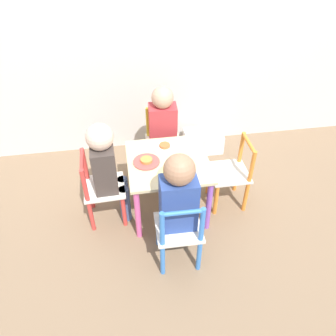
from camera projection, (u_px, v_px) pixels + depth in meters
The scene contains 13 objects.
ground_plane at pixel (168, 207), 2.36m from camera, with size 6.00×6.00×0.00m, color #7F664C.
kids_table at pixel (168, 169), 2.13m from camera, with size 0.52×0.52×0.43m.
chair_blue at pixel (179, 232), 1.86m from camera, with size 0.26×0.26×0.52m.
chair_yellow at pixel (163, 143), 2.54m from camera, with size 0.28×0.28×0.52m.
chair_red at pixel (101, 189), 2.13m from camera, with size 0.27×0.27×0.52m.
chair_orange at pixel (232, 174), 2.25m from camera, with size 0.26×0.26×0.52m.
child_front at pixel (178, 199), 1.78m from camera, with size 0.20×0.22×0.76m.
child_back at pixel (163, 127), 2.38m from camera, with size 0.21×0.22×0.74m.
child_left at pixel (107, 165), 2.02m from camera, with size 0.22×0.20×0.74m.
plate_front at pixel (172, 173), 1.98m from camera, with size 0.17×0.17×0.03m.
plate_back at pixel (165, 147), 2.19m from camera, with size 0.16×0.16×0.03m.
plate_left at pixel (146, 161), 2.07m from camera, with size 0.17×0.17×0.03m.
storage_bin at pixel (203, 141), 2.86m from camera, with size 0.32×0.22×0.16m.
Camera 1 is at (-0.26, -1.62, 1.72)m, focal length 35.00 mm.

